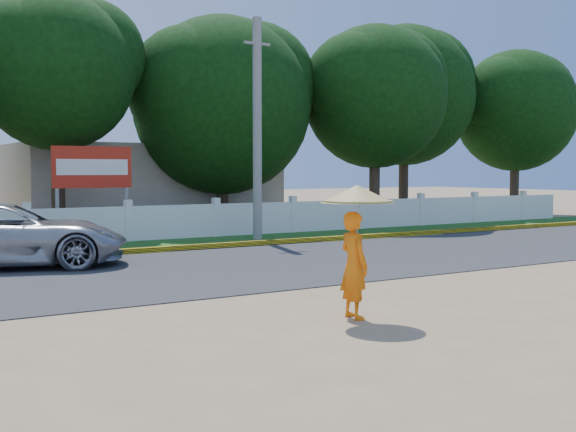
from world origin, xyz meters
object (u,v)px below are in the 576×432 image
object	(u,v)px
vehicle	(6,235)
monk_with_parasol	(355,232)
billboard	(92,172)
utility_pole	(257,130)

from	to	relation	value
vehicle	monk_with_parasol	size ratio (longest dim) A/B	2.68
vehicle	billboard	distance (m)	6.51
vehicle	monk_with_parasol	distance (m)	9.25
utility_pole	monk_with_parasol	world-z (taller)	utility_pole
utility_pole	vehicle	world-z (taller)	utility_pole
monk_with_parasol	utility_pole	bearing A→B (deg)	67.12
utility_pole	billboard	bearing A→B (deg)	147.60
billboard	utility_pole	bearing A→B (deg)	-32.40
utility_pole	monk_with_parasol	size ratio (longest dim) A/B	3.47
utility_pole	vehicle	xyz separation A→B (m)	(-7.96, -2.48, -2.71)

